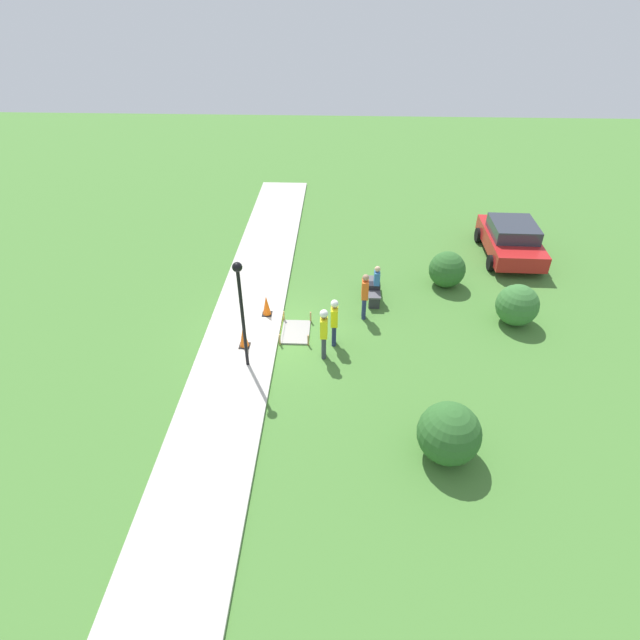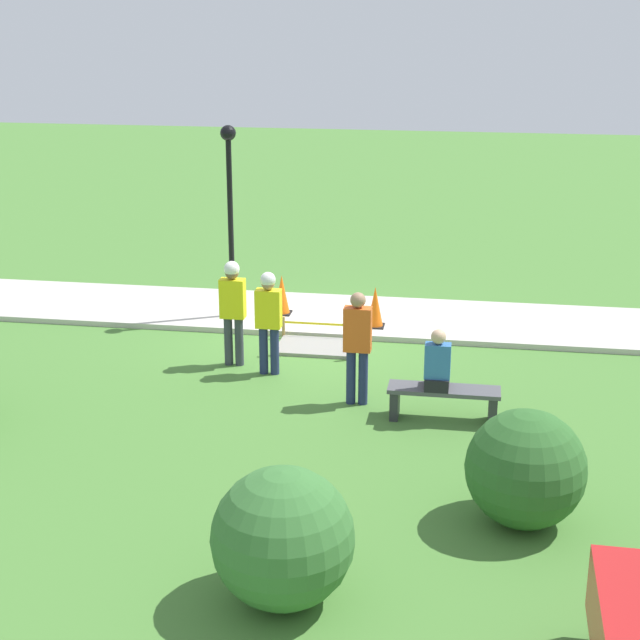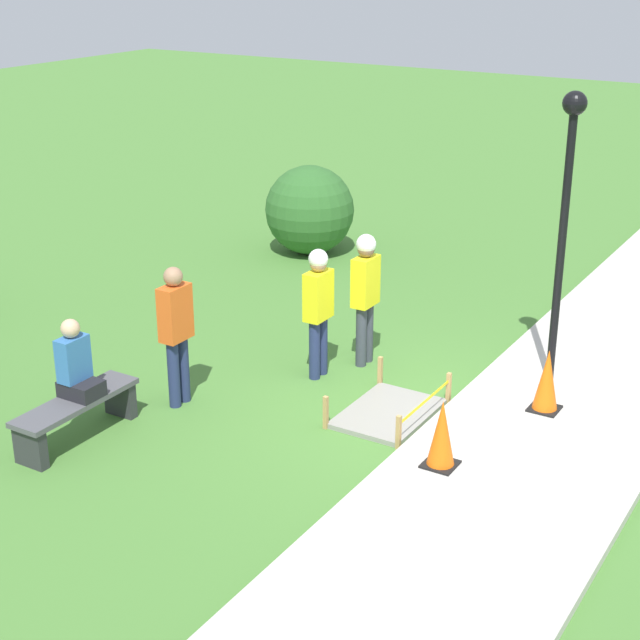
{
  "view_description": "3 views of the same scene",
  "coord_description": "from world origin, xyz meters",
  "px_view_note": "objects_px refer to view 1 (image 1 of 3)",
  "views": [
    {
      "loc": [
        13.19,
        1.92,
        9.99
      ],
      "look_at": [
        0.38,
        1.37,
        0.9
      ],
      "focal_mm": 28.0,
      "sensor_mm": 36.0,
      "label": 1
    },
    {
      "loc": [
        -2.75,
        16.17,
        5.65
      ],
      "look_at": [
        -0.34,
        1.46,
        0.83
      ],
      "focal_mm": 55.0,
      "sensor_mm": 36.0,
      "label": 2
    },
    {
      "loc": [
        -9.26,
        -4.11,
        5.19
      ],
      "look_at": [
        0.13,
        1.62,
        0.9
      ],
      "focal_mm": 55.0,
      "sensor_mm": 36.0,
      "label": 3
    }
  ],
  "objects_px": {
    "bystander_in_orange_shirt": "(365,294)",
    "parked_car_red": "(511,239)",
    "worker_supervisor": "(334,319)",
    "worker_assistant": "(324,330)",
    "traffic_cone_near_patch": "(266,305)",
    "lamppost_near": "(241,300)",
    "park_bench": "(374,290)",
    "person_seated_on_bench": "(376,280)",
    "traffic_cone_far_patch": "(244,337)"
  },
  "relations": [
    {
      "from": "traffic_cone_near_patch",
      "to": "worker_supervisor",
      "type": "distance_m",
      "value": 2.81
    },
    {
      "from": "lamppost_near",
      "to": "traffic_cone_far_patch",
      "type": "bearing_deg",
      "value": -164.55
    },
    {
      "from": "traffic_cone_near_patch",
      "to": "bystander_in_orange_shirt",
      "type": "bearing_deg",
      "value": 91.72
    },
    {
      "from": "traffic_cone_far_patch",
      "to": "person_seated_on_bench",
      "type": "bearing_deg",
      "value": 125.8
    },
    {
      "from": "worker_supervisor",
      "to": "bystander_in_orange_shirt",
      "type": "relative_size",
      "value": 0.98
    },
    {
      "from": "traffic_cone_far_patch",
      "to": "parked_car_red",
      "type": "distance_m",
      "value": 12.11
    },
    {
      "from": "park_bench",
      "to": "worker_assistant",
      "type": "distance_m",
      "value": 3.94
    },
    {
      "from": "traffic_cone_near_patch",
      "to": "worker_assistant",
      "type": "distance_m",
      "value": 2.99
    },
    {
      "from": "traffic_cone_near_patch",
      "to": "parked_car_red",
      "type": "bearing_deg",
      "value": 117.28
    },
    {
      "from": "worker_supervisor",
      "to": "parked_car_red",
      "type": "bearing_deg",
      "value": 131.46
    },
    {
      "from": "lamppost_near",
      "to": "parked_car_red",
      "type": "bearing_deg",
      "value": 127.84
    },
    {
      "from": "traffic_cone_near_patch",
      "to": "lamppost_near",
      "type": "relative_size",
      "value": 0.21
    },
    {
      "from": "traffic_cone_far_patch",
      "to": "worker_assistant",
      "type": "distance_m",
      "value": 2.62
    },
    {
      "from": "lamppost_near",
      "to": "parked_car_red",
      "type": "distance_m",
      "value": 12.54
    },
    {
      "from": "traffic_cone_near_patch",
      "to": "lamppost_near",
      "type": "distance_m",
      "value": 3.34
    },
    {
      "from": "worker_assistant",
      "to": "parked_car_red",
      "type": "relative_size",
      "value": 0.42
    },
    {
      "from": "traffic_cone_near_patch",
      "to": "person_seated_on_bench",
      "type": "height_order",
      "value": "person_seated_on_bench"
    },
    {
      "from": "person_seated_on_bench",
      "to": "lamppost_near",
      "type": "xyz_separation_m",
      "value": [
        3.97,
        -4.04,
        1.6
      ]
    },
    {
      "from": "traffic_cone_near_patch",
      "to": "person_seated_on_bench",
      "type": "bearing_deg",
      "value": 108.7
    },
    {
      "from": "lamppost_near",
      "to": "worker_assistant",
      "type": "bearing_deg",
      "value": 104.57
    },
    {
      "from": "bystander_in_orange_shirt",
      "to": "traffic_cone_far_patch",
      "type": "bearing_deg",
      "value": -63.61
    },
    {
      "from": "worker_supervisor",
      "to": "lamppost_near",
      "type": "bearing_deg",
      "value": -64.31
    },
    {
      "from": "park_bench",
      "to": "lamppost_near",
      "type": "distance_m",
      "value": 6.08
    },
    {
      "from": "park_bench",
      "to": "parked_car_red",
      "type": "bearing_deg",
      "value": 121.35
    },
    {
      "from": "bystander_in_orange_shirt",
      "to": "park_bench",
      "type": "bearing_deg",
      "value": 163.05
    },
    {
      "from": "traffic_cone_far_patch",
      "to": "worker_assistant",
      "type": "bearing_deg",
      "value": 83.6
    },
    {
      "from": "worker_assistant",
      "to": "worker_supervisor",
      "type": "bearing_deg",
      "value": 155.11
    },
    {
      "from": "lamppost_near",
      "to": "traffic_cone_near_patch",
      "type": "bearing_deg",
      "value": 174.85
    },
    {
      "from": "parked_car_red",
      "to": "traffic_cone_far_patch",
      "type": "bearing_deg",
      "value": -55.06
    },
    {
      "from": "worker_supervisor",
      "to": "parked_car_red",
      "type": "height_order",
      "value": "worker_supervisor"
    },
    {
      "from": "worker_supervisor",
      "to": "park_bench",
      "type": "bearing_deg",
      "value": 153.79
    },
    {
      "from": "park_bench",
      "to": "worker_supervisor",
      "type": "relative_size",
      "value": 0.94
    },
    {
      "from": "bystander_in_orange_shirt",
      "to": "parked_car_red",
      "type": "bearing_deg",
      "value": 127.89
    },
    {
      "from": "worker_supervisor",
      "to": "worker_assistant",
      "type": "xyz_separation_m",
      "value": [
        0.65,
        -0.3,
        0.05
      ]
    },
    {
      "from": "bystander_in_orange_shirt",
      "to": "parked_car_red",
      "type": "relative_size",
      "value": 0.41
    },
    {
      "from": "traffic_cone_near_patch",
      "to": "park_bench",
      "type": "height_order",
      "value": "traffic_cone_near_patch"
    },
    {
      "from": "park_bench",
      "to": "worker_assistant",
      "type": "bearing_deg",
      "value": -25.97
    },
    {
      "from": "park_bench",
      "to": "worker_supervisor",
      "type": "height_order",
      "value": "worker_supervisor"
    },
    {
      "from": "traffic_cone_near_patch",
      "to": "worker_assistant",
      "type": "xyz_separation_m",
      "value": [
        2.09,
        2.06,
        0.58
      ]
    },
    {
      "from": "person_seated_on_bench",
      "to": "lamppost_near",
      "type": "bearing_deg",
      "value": -45.49
    },
    {
      "from": "traffic_cone_far_patch",
      "to": "worker_assistant",
      "type": "xyz_separation_m",
      "value": [
        0.28,
        2.54,
        0.57
      ]
    },
    {
      "from": "traffic_cone_far_patch",
      "to": "bystander_in_orange_shirt",
      "type": "distance_m",
      "value": 4.32
    },
    {
      "from": "park_bench",
      "to": "worker_supervisor",
      "type": "distance_m",
      "value": 3.22
    },
    {
      "from": "bystander_in_orange_shirt",
      "to": "parked_car_red",
      "type": "xyz_separation_m",
      "value": [
        -4.84,
        6.22,
        -0.2
      ]
    },
    {
      "from": "person_seated_on_bench",
      "to": "worker_assistant",
      "type": "height_order",
      "value": "worker_assistant"
    },
    {
      "from": "park_bench",
      "to": "worker_supervisor",
      "type": "bearing_deg",
      "value": -26.21
    },
    {
      "from": "bystander_in_orange_shirt",
      "to": "parked_car_red",
      "type": "distance_m",
      "value": 7.88
    },
    {
      "from": "lamppost_near",
      "to": "parked_car_red",
      "type": "relative_size",
      "value": 0.85
    },
    {
      "from": "lamppost_near",
      "to": "park_bench",
      "type": "bearing_deg",
      "value": 135.61
    },
    {
      "from": "traffic_cone_far_patch",
      "to": "parked_car_red",
      "type": "height_order",
      "value": "parked_car_red"
    }
  ]
}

